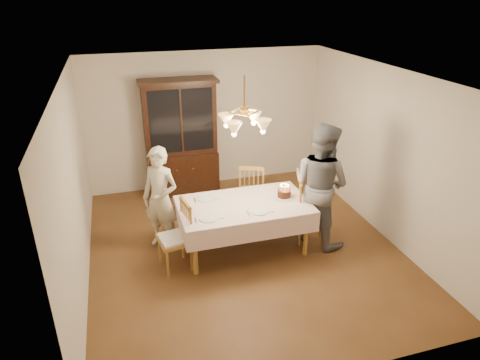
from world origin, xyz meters
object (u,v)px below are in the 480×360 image
object	(u,v)px
birthday_cake	(284,194)
dining_table	(244,208)
china_hutch	(181,140)
elderly_woman	(161,199)
chair_far_side	(252,193)

from	to	relation	value
birthday_cake	dining_table	bearing A→B (deg)	-177.17
birthday_cake	china_hutch	bearing A→B (deg)	117.74
dining_table	china_hutch	world-z (taller)	china_hutch
birthday_cake	elderly_woman	bearing A→B (deg)	167.06
chair_far_side	birthday_cake	bearing A→B (deg)	-76.50
dining_table	chair_far_side	xyz separation A→B (m)	(0.43, 0.91, -0.24)
dining_table	chair_far_side	bearing A→B (deg)	64.89
elderly_woman	birthday_cake	size ratio (longest dim) A/B	5.27
china_hutch	birthday_cake	distance (m)	2.52
dining_table	china_hutch	distance (m)	2.34
china_hutch	birthday_cake	bearing A→B (deg)	-62.26
dining_table	chair_far_side	world-z (taller)	chair_far_side
chair_far_side	birthday_cake	world-z (taller)	chair_far_side
chair_far_side	elderly_woman	bearing A→B (deg)	-163.44
chair_far_side	elderly_woman	distance (m)	1.68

